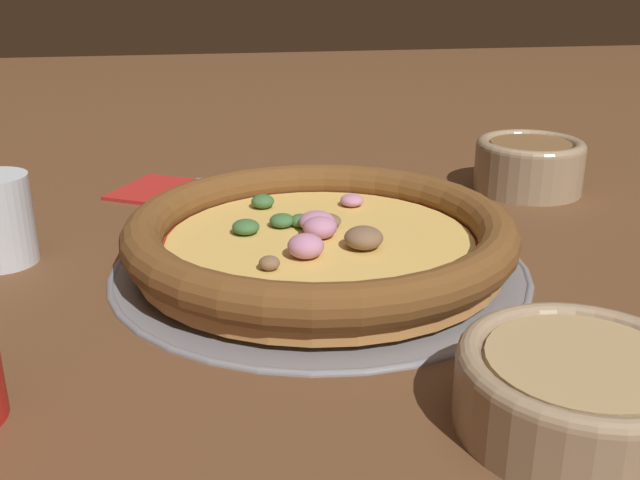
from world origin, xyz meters
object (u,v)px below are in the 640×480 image
pizza (320,236)px  napkin (172,190)px  pizza_tray (320,264)px  fork (213,178)px  bowl_near (580,387)px  bowl_far (529,163)px

pizza → napkin: pizza is taller
pizza_tray → fork: size_ratio=1.87×
pizza_tray → fork: pizza_tray is taller
pizza_tray → bowl_near: bowl_near is taller
pizza_tray → bowl_far: (0.27, 0.18, 0.03)m
bowl_near → bowl_far: (0.16, 0.43, 0.01)m
pizza → napkin: bearing=118.5°
napkin → fork: 0.07m
bowl_far → napkin: 0.40m
bowl_far → napkin: (-0.40, 0.05, -0.03)m
napkin → fork: napkin is taller
pizza_tray → pizza: 0.03m
pizza_tray → napkin: size_ratio=2.34×
bowl_far → fork: bowl_far is taller
napkin → bowl_far: bearing=-7.7°
bowl_near → fork: size_ratio=0.73×
bowl_near → bowl_far: bearing=69.5°
pizza_tray → napkin: bearing=118.5°
pizza_tray → bowl_far: bearing=34.5°
bowl_far → napkin: bowl_far is taller
bowl_near → bowl_far: bowl_far is taller
napkin → pizza: bearing=-61.5°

